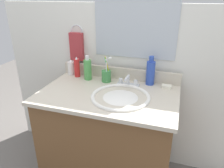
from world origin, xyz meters
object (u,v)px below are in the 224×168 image
faucet (128,82)px  bottle_toner_green (88,69)px  bottle_shampoo_blue (151,72)px  bottle_spray_red (77,68)px  hand_towel (77,47)px  cup_green (106,75)px  bottle_lotion_white (71,68)px  soap_bar (167,87)px

faucet → bottle_toner_green: size_ratio=0.85×
bottle_shampoo_blue → bottle_spray_red: size_ratio=1.30×
bottle_spray_red → hand_towel: bearing=111.6°
bottle_spray_red → cup_green: size_ratio=0.83×
faucet → bottle_spray_red: 0.43m
bottle_shampoo_blue → bottle_spray_red: 0.57m
faucet → bottle_shampoo_blue: bearing=28.4°
bottle_shampoo_blue → cup_green: bearing=-171.2°
bottle_shampoo_blue → bottle_spray_red: bottle_shampoo_blue is taller
hand_towel → bottle_toner_green: (0.14, -0.11, -0.14)m
bottle_lotion_white → cup_green: (0.32, -0.06, -0.01)m
faucet → bottle_spray_red: bearing=172.4°
bottle_spray_red → soap_bar: (0.70, -0.02, -0.06)m
hand_towel → bottle_toner_green: 0.22m
cup_green → bottle_spray_red: bearing=173.8°
bottle_lotion_white → cup_green: cup_green is taller
soap_bar → hand_towel: bearing=172.4°
bottle_shampoo_blue → cup_green: size_ratio=1.08×
faucet → cup_green: 0.18m
soap_bar → bottle_lotion_white: bearing=176.6°
hand_towel → bottle_toner_green: bearing=-38.9°
bottle_spray_red → bottle_shampoo_blue: bearing=2.2°
bottle_shampoo_blue → bottle_lotion_white: bottle_shampoo_blue is taller
bottle_shampoo_blue → soap_bar: 0.15m
hand_towel → faucet: bearing=-16.8°
bottle_toner_green → cup_green: (0.15, 0.00, -0.03)m
faucet → bottle_toner_green: (-0.32, 0.03, 0.05)m
hand_towel → bottle_spray_red: bearing=-68.4°
bottle_toner_green → bottle_shampoo_blue: 0.47m
hand_towel → bottle_lotion_white: (-0.03, -0.05, -0.16)m
faucet → bottle_toner_green: 0.33m
hand_towel → faucet: 0.52m
faucet → bottle_shampoo_blue: (0.15, 0.08, 0.06)m
bottle_spray_red → bottle_lotion_white: bottle_spray_red is taller
hand_towel → bottle_toner_green: size_ratio=1.17×
bottle_spray_red → bottle_toner_green: bearing=-15.3°
hand_towel → cup_green: hand_towel is taller
faucet → soap_bar: size_ratio=2.50×
faucet → soap_bar: bearing=8.7°
hand_towel → bottle_spray_red: (0.03, -0.08, -0.15)m
bottle_toner_green → bottle_lotion_white: size_ratio=1.51×
faucet → soap_bar: 0.27m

